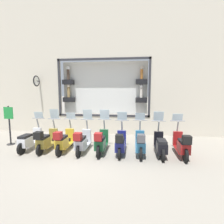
# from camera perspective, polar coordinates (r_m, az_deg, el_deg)

# --- Properties ---
(ground_plane) EXTENTS (120.00, 120.00, 0.00)m
(ground_plane) POSITION_cam_1_polar(r_m,az_deg,el_deg) (7.16, -7.70, -13.71)
(ground_plane) COLOR gray
(building_facade) EXTENTS (1.23, 36.00, 9.94)m
(building_facade) POSITION_cam_1_polar(r_m,az_deg,el_deg) (10.52, -2.84, 21.09)
(building_facade) COLOR beige
(building_facade) RESTS_ON ground_plane
(scooter_red_0) EXTENTS (1.80, 0.61, 1.56)m
(scooter_red_0) POSITION_cam_1_polar(r_m,az_deg,el_deg) (7.23, 21.89, -10.00)
(scooter_red_0) COLOR black
(scooter_red_0) RESTS_ON ground_plane
(scooter_black_1) EXTENTS (1.79, 0.61, 1.64)m
(scooter_black_1) POSITION_cam_1_polar(r_m,az_deg,el_deg) (7.15, 15.60, -10.38)
(scooter_black_1) COLOR black
(scooter_black_1) RESTS_ON ground_plane
(scooter_teal_2) EXTENTS (1.80, 0.61, 1.57)m
(scooter_teal_2) POSITION_cam_1_polar(r_m,az_deg,el_deg) (7.00, 9.26, -10.15)
(scooter_teal_2) COLOR black
(scooter_teal_2) RESTS_ON ground_plane
(scooter_navy_3) EXTENTS (1.79, 0.60, 1.61)m
(scooter_navy_3) POSITION_cam_1_polar(r_m,az_deg,el_deg) (7.01, 2.78, -10.16)
(scooter_navy_3) COLOR black
(scooter_navy_3) RESTS_ON ground_plane
(scooter_green_4) EXTENTS (1.80, 0.60, 1.69)m
(scooter_green_4) POSITION_cam_1_polar(r_m,az_deg,el_deg) (7.11, -3.58, -9.74)
(scooter_green_4) COLOR black
(scooter_green_4) RESTS_ON ground_plane
(scooter_silver_5) EXTENTS (1.79, 0.60, 1.68)m
(scooter_silver_5) POSITION_cam_1_polar(r_m,az_deg,el_deg) (7.29, -9.71, -9.49)
(scooter_silver_5) COLOR black
(scooter_silver_5) RESTS_ON ground_plane
(scooter_yellow_6) EXTENTS (1.80, 0.60, 1.53)m
(scooter_yellow_6) POSITION_cam_1_polar(r_m,az_deg,el_deg) (7.55, -15.46, -9.09)
(scooter_yellow_6) COLOR black
(scooter_yellow_6) RESTS_ON ground_plane
(scooter_olive_7) EXTENTS (1.79, 0.61, 1.68)m
(scooter_olive_7) POSITION_cam_1_polar(r_m,az_deg,el_deg) (7.87, -20.77, -8.63)
(scooter_olive_7) COLOR black
(scooter_olive_7) RESTS_ON ground_plane
(scooter_white_8) EXTENTS (1.80, 0.61, 1.54)m
(scooter_white_8) POSITION_cam_1_polar(r_m,az_deg,el_deg) (8.32, -25.35, -8.31)
(scooter_white_8) COLOR black
(scooter_white_8) RESTS_ON ground_plane
(shop_sign_post) EXTENTS (0.36, 0.45, 1.82)m
(shop_sign_post) POSITION_cam_1_polar(r_m,az_deg,el_deg) (9.41, -30.50, -3.32)
(shop_sign_post) COLOR #232326
(shop_sign_post) RESTS_ON ground_plane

